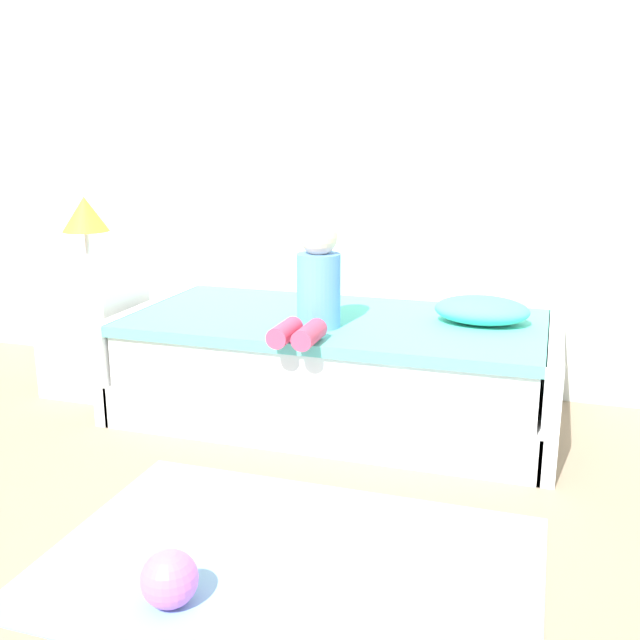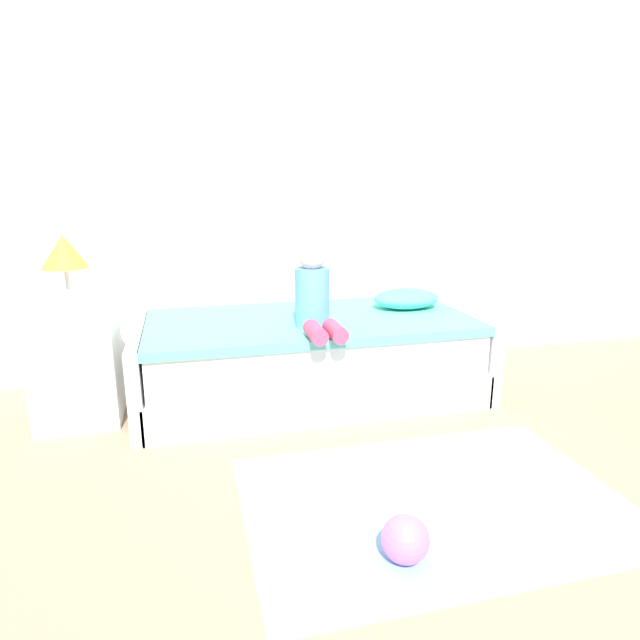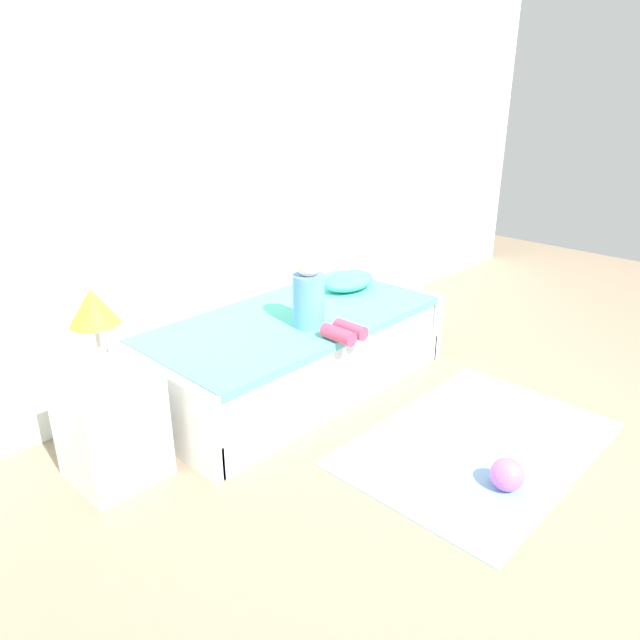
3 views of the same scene
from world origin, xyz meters
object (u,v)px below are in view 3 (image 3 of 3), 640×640
bed (293,352)px  child_figure (314,297)px  nightstand (111,425)px  table_lamp (94,311)px  pillow (349,281)px  toy_ball (507,474)px

bed → child_figure: bearing=-97.1°
nightstand → child_figure: (1.32, -0.19, 0.40)m
table_lamp → bed: bearing=1.6°
pillow → toy_ball: 1.91m
bed → nightstand: bearing=-178.4°
bed → nightstand: 1.35m
bed → nightstand: size_ratio=3.52×
nightstand → toy_ball: (1.32, -1.57, -0.21)m
nightstand → table_lamp: bearing=135.0°
table_lamp → pillow: 2.07m
child_figure → toy_ball: size_ratio=2.92×
nightstand → child_figure: child_figure is taller
pillow → toy_ball: bearing=-112.7°
toy_ball → table_lamp: bearing=130.0°
bed → child_figure: child_figure is taller
bed → pillow: size_ratio=4.80×
bed → child_figure: size_ratio=4.14×
child_figure → toy_ball: (-0.01, -1.38, -0.62)m
bed → table_lamp: size_ratio=4.69×
nightstand → bed: bearing=1.6°
bed → toy_ball: size_ratio=12.09×
table_lamp → child_figure: size_ratio=0.88×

